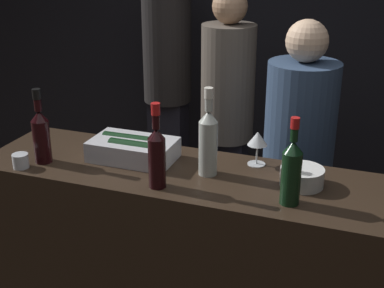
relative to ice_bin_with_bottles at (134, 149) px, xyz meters
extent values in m
cube|color=black|center=(0.29, 1.94, 0.29)|extent=(6.40, 0.06, 2.80)
cube|color=#2D2116|center=(0.29, -0.05, -0.58)|extent=(1.87, 0.53, 1.06)
cube|color=silver|center=(0.00, 0.00, -0.01)|extent=(0.37, 0.23, 0.09)
cylinder|color=#143319|center=(0.03, -0.04, 0.02)|extent=(0.25, 0.07, 0.07)
cylinder|color=#143319|center=(-0.02, 0.04, 0.02)|extent=(0.29, 0.07, 0.06)
cylinder|color=white|center=(0.75, -0.01, -0.01)|extent=(0.18, 0.18, 0.07)
cylinder|color=gray|center=(0.75, -0.01, 0.02)|extent=(0.14, 0.14, 0.01)
cylinder|color=silver|center=(0.53, 0.13, -0.05)|extent=(0.08, 0.08, 0.00)
cylinder|color=silver|center=(0.53, 0.13, 0.00)|extent=(0.01, 0.01, 0.09)
cone|color=silver|center=(0.53, 0.13, 0.07)|extent=(0.09, 0.09, 0.06)
cylinder|color=silver|center=(-0.42, -0.25, -0.02)|extent=(0.07, 0.07, 0.06)
sphere|color=#EFB256|center=(-0.42, -0.25, -0.02)|extent=(0.03, 0.03, 0.03)
cylinder|color=#B2B7AD|center=(0.36, -0.03, 0.07)|extent=(0.08, 0.08, 0.23)
cone|color=#B2B7AD|center=(0.36, -0.03, 0.21)|extent=(0.08, 0.08, 0.05)
cylinder|color=#B2B7AD|center=(0.36, -0.03, 0.28)|extent=(0.03, 0.03, 0.10)
cylinder|color=silver|center=(0.36, -0.03, 0.31)|extent=(0.04, 0.04, 0.04)
cylinder|color=black|center=(-0.36, -0.16, 0.05)|extent=(0.08, 0.08, 0.19)
cone|color=black|center=(-0.36, -0.16, 0.16)|extent=(0.08, 0.08, 0.05)
cylinder|color=black|center=(-0.36, -0.16, 0.24)|extent=(0.03, 0.03, 0.10)
cylinder|color=black|center=(-0.36, -0.16, 0.26)|extent=(0.04, 0.04, 0.04)
cylinder|color=black|center=(0.21, -0.22, 0.05)|extent=(0.07, 0.07, 0.21)
cone|color=black|center=(0.21, -0.22, 0.18)|extent=(0.07, 0.07, 0.04)
cylinder|color=black|center=(0.21, -0.22, 0.25)|extent=(0.03, 0.03, 0.10)
cylinder|color=red|center=(0.21, -0.22, 0.28)|extent=(0.04, 0.04, 0.05)
cylinder|color=black|center=(0.73, -0.18, 0.05)|extent=(0.08, 0.08, 0.21)
cone|color=black|center=(0.73, -0.18, 0.18)|extent=(0.08, 0.08, 0.05)
cylinder|color=black|center=(0.73, -0.18, 0.25)|extent=(0.03, 0.03, 0.09)
cylinder|color=red|center=(0.73, -0.18, 0.27)|extent=(0.03, 0.03, 0.04)
cube|color=black|center=(0.11, 1.10, -0.72)|extent=(0.25, 0.18, 0.78)
cylinder|color=#60564C|center=(0.11, 1.10, 0.03)|extent=(0.33, 0.33, 0.72)
sphere|color=tan|center=(0.11, 1.10, 0.49)|extent=(0.21, 0.21, 0.21)
cube|color=black|center=(-0.46, 1.50, -0.69)|extent=(0.26, 0.19, 0.85)
cylinder|color=black|center=(-0.46, 1.50, 0.12)|extent=(0.35, 0.35, 0.77)
cube|color=black|center=(0.64, 0.63, -0.75)|extent=(0.27, 0.20, 0.73)
cylinder|color=#334766|center=(0.64, 0.63, -0.04)|extent=(0.37, 0.37, 0.68)
sphere|color=beige|center=(0.64, 0.63, 0.41)|extent=(0.21, 0.21, 0.21)
camera|label=1|loc=(1.00, -1.99, 0.91)|focal=50.00mm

